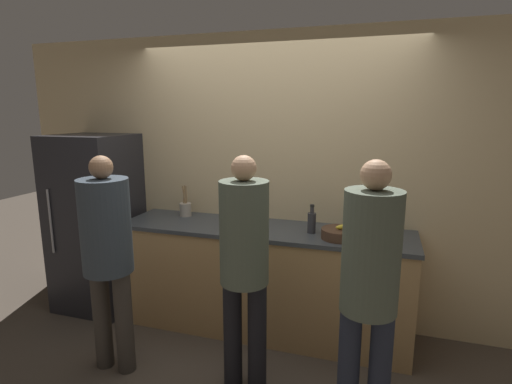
# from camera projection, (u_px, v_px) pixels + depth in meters

# --- Properties ---
(ground_plane) EXTENTS (14.00, 14.00, 0.00)m
(ground_plane) POSITION_uv_depth(u_px,v_px,m) (251.00, 350.00, 3.27)
(ground_plane) COLOR #4C4238
(wall_back) EXTENTS (5.20, 0.06, 2.60)m
(wall_back) POSITION_uv_depth(u_px,v_px,m) (274.00, 180.00, 3.65)
(wall_back) COLOR #D6BC8C
(wall_back) RESTS_ON ground_plane
(counter) EXTENTS (2.51, 0.66, 0.94)m
(counter) POSITION_uv_depth(u_px,v_px,m) (264.00, 278.00, 3.52)
(counter) COLOR tan
(counter) RESTS_ON ground_plane
(refrigerator) EXTENTS (0.71, 0.70, 1.70)m
(refrigerator) POSITION_uv_depth(u_px,v_px,m) (97.00, 222.00, 3.90)
(refrigerator) COLOR #232328
(refrigerator) RESTS_ON ground_plane
(person_left) EXTENTS (0.35, 0.35, 1.62)m
(person_left) POSITION_uv_depth(u_px,v_px,m) (107.00, 246.00, 2.86)
(person_left) COLOR #38332D
(person_left) RESTS_ON ground_plane
(person_center) EXTENTS (0.33, 0.33, 1.65)m
(person_center) POSITION_uv_depth(u_px,v_px,m) (244.00, 257.00, 2.65)
(person_center) COLOR black
(person_center) RESTS_ON ground_plane
(person_right) EXTENTS (0.32, 0.32, 1.67)m
(person_right) POSITION_uv_depth(u_px,v_px,m) (369.00, 282.00, 2.25)
(person_right) COLOR #232838
(person_right) RESTS_ON ground_plane
(fruit_bowl) EXTENTS (0.28, 0.28, 0.12)m
(fruit_bowl) POSITION_uv_depth(u_px,v_px,m) (340.00, 233.00, 3.11)
(fruit_bowl) COLOR #4C3323
(fruit_bowl) RESTS_ON counter
(utensil_crock) EXTENTS (0.11, 0.11, 0.29)m
(utensil_crock) POSITION_uv_depth(u_px,v_px,m) (185.00, 209.00, 3.77)
(utensil_crock) COLOR #ADA393
(utensil_crock) RESTS_ON counter
(bottle_amber) EXTENTS (0.05, 0.05, 0.23)m
(bottle_amber) POSITION_uv_depth(u_px,v_px,m) (379.00, 222.00, 3.24)
(bottle_amber) COLOR brown
(bottle_amber) RESTS_ON counter
(bottle_red) EXTENTS (0.07, 0.07, 0.25)m
(bottle_red) POSITION_uv_depth(u_px,v_px,m) (241.00, 216.00, 3.42)
(bottle_red) COLOR red
(bottle_red) RESTS_ON counter
(bottle_dark) EXTENTS (0.07, 0.07, 0.24)m
(bottle_dark) POSITION_uv_depth(u_px,v_px,m) (312.00, 222.00, 3.24)
(bottle_dark) COLOR #333338
(bottle_dark) RESTS_ON counter
(cup_blue) EXTENTS (0.08, 0.08, 0.08)m
(cup_blue) POSITION_uv_depth(u_px,v_px,m) (355.00, 228.00, 3.25)
(cup_blue) COLOR #335184
(cup_blue) RESTS_ON counter
(cup_yellow) EXTENTS (0.09, 0.09, 0.09)m
(cup_yellow) POSITION_uv_depth(u_px,v_px,m) (226.00, 224.00, 3.36)
(cup_yellow) COLOR gold
(cup_yellow) RESTS_ON counter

